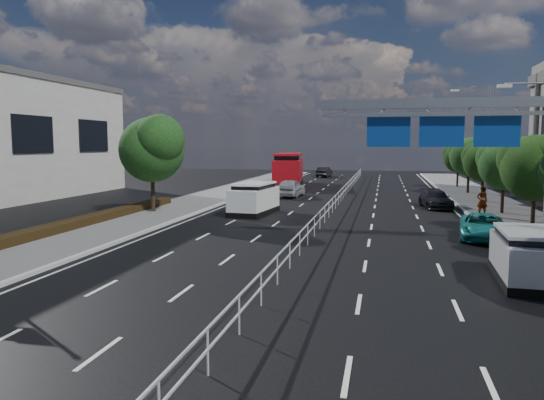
# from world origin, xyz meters

# --- Properties ---
(ground) EXTENTS (160.00, 160.00, 0.00)m
(ground) POSITION_xyz_m (0.00, 0.00, 0.00)
(ground) COLOR black
(ground) RESTS_ON ground
(kerb_near) EXTENTS (0.25, 140.00, 0.15)m
(kerb_near) POSITION_xyz_m (-9.00, 0.00, 0.07)
(kerb_near) COLOR silver
(kerb_near) RESTS_ON ground
(median_fence) EXTENTS (0.05, 85.00, 1.02)m
(median_fence) POSITION_xyz_m (0.00, 22.50, 0.53)
(median_fence) COLOR silver
(median_fence) RESTS_ON ground
(hedge_near) EXTENTS (1.00, 36.00, 0.44)m
(hedge_near) POSITION_xyz_m (-13.30, 5.00, 0.36)
(hedge_near) COLOR black
(hedge_near) RESTS_ON sidewalk_near
(overhead_gantry) EXTENTS (10.24, 0.38, 7.45)m
(overhead_gantry) POSITION_xyz_m (6.74, 10.05, 5.61)
(overhead_gantry) COLOR gray
(overhead_gantry) RESTS_ON ground
(streetlight_far) EXTENTS (2.78, 2.40, 9.00)m
(streetlight_far) POSITION_xyz_m (10.50, 26.00, 5.21)
(streetlight_far) COLOR gray
(streetlight_far) RESTS_ON ground
(near_tree_back) EXTENTS (4.84, 4.51, 6.69)m
(near_tree_back) POSITION_xyz_m (-11.94, 17.97, 4.61)
(near_tree_back) COLOR black
(near_tree_back) RESTS_ON ground
(far_tree_d) EXTENTS (3.85, 3.59, 5.34)m
(far_tree_d) POSITION_xyz_m (11.25, 14.48, 3.69)
(far_tree_d) COLOR black
(far_tree_d) RESTS_ON ground
(far_tree_e) EXTENTS (3.63, 3.38, 5.13)m
(far_tree_e) POSITION_xyz_m (11.25, 21.98, 3.56)
(far_tree_e) COLOR black
(far_tree_e) RESTS_ON ground
(far_tree_f) EXTENTS (3.52, 3.28, 5.02)m
(far_tree_f) POSITION_xyz_m (11.24, 29.48, 3.49)
(far_tree_f) COLOR black
(far_tree_f) RESTS_ON ground
(far_tree_g) EXTENTS (3.96, 3.69, 5.45)m
(far_tree_g) POSITION_xyz_m (11.25, 36.98, 3.75)
(far_tree_g) COLOR black
(far_tree_g) RESTS_ON ground
(far_tree_h) EXTENTS (3.41, 3.18, 4.91)m
(far_tree_h) POSITION_xyz_m (11.24, 44.48, 3.42)
(far_tree_h) COLOR black
(far_tree_h) RESTS_ON ground
(white_minivan) EXTENTS (2.65, 5.12, 2.14)m
(white_minivan) POSITION_xyz_m (-5.15, 19.09, 1.05)
(white_minivan) COLOR black
(white_minivan) RESTS_ON ground
(red_bus) EXTENTS (4.39, 12.54, 3.67)m
(red_bus) POSITION_xyz_m (-7.25, 44.06, 1.91)
(red_bus) COLOR black
(red_bus) RESTS_ON ground
(near_car_silver) EXTENTS (2.21, 4.86, 1.62)m
(near_car_silver) POSITION_xyz_m (-4.77, 31.26, 0.81)
(near_car_silver) COLOR #999A9F
(near_car_silver) RESTS_ON ground
(near_car_dark) EXTENTS (1.99, 4.53, 1.45)m
(near_car_dark) POSITION_xyz_m (-4.95, 60.03, 0.72)
(near_car_dark) COLOR black
(near_car_dark) RESTS_ON ground
(silver_minivan) EXTENTS (2.07, 4.46, 1.82)m
(silver_minivan) POSITION_xyz_m (8.30, 3.77, 0.89)
(silver_minivan) COLOR black
(silver_minivan) RESTS_ON ground
(parked_car_teal) EXTENTS (2.63, 4.76, 1.26)m
(parked_car_teal) POSITION_xyz_m (8.30, 12.20, 0.63)
(parked_car_teal) COLOR #1B7B79
(parked_car_teal) RESTS_ON ground
(parked_car_dark) EXTENTS (2.46, 4.80, 1.33)m
(parked_car_dark) POSITION_xyz_m (7.22, 25.19, 0.67)
(parked_car_dark) COLOR black
(parked_car_dark) RESTS_ON ground
(pedestrian_a) EXTENTS (0.76, 0.57, 1.90)m
(pedestrian_a) POSITION_xyz_m (9.60, 20.08, 1.09)
(pedestrian_a) COLOR gray
(pedestrian_a) RESTS_ON sidewalk_far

